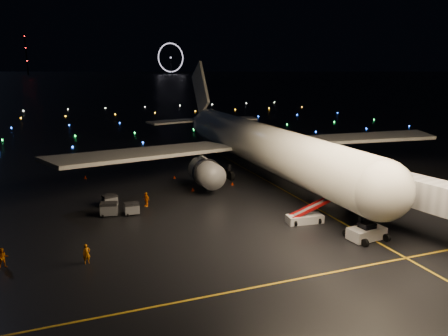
# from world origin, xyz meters

# --- Properties ---
(ground) EXTENTS (2000.00, 2000.00, 0.00)m
(ground) POSITION_xyz_m (0.00, 300.00, 0.00)
(ground) COLOR black
(ground) RESTS_ON ground
(lane_centre) EXTENTS (0.25, 80.00, 0.02)m
(lane_centre) POSITION_xyz_m (12.00, 15.00, 0.01)
(lane_centre) COLOR gold
(lane_centre) RESTS_ON ground
(lane_cross) EXTENTS (60.00, 0.25, 0.02)m
(lane_cross) POSITION_xyz_m (-5.00, -10.00, 0.01)
(lane_cross) COLOR gold
(lane_cross) RESTS_ON ground
(airliner) EXTENTS (67.56, 64.28, 18.86)m
(airliner) POSITION_xyz_m (11.43, 25.80, 9.43)
(airliner) COLOR silver
(airliner) RESTS_ON ground
(pushback_tug) EXTENTS (4.17, 2.46, 1.90)m
(pushback_tug) POSITION_xyz_m (11.35, -4.78, 0.95)
(pushback_tug) COLOR silver
(pushback_tug) RESTS_ON ground
(belt_loader) EXTENTS (6.46, 2.41, 3.06)m
(belt_loader) POSITION_xyz_m (7.80, 2.00, 1.53)
(belt_loader) COLOR silver
(belt_loader) RESTS_ON ground
(crew_a) EXTENTS (0.78, 0.59, 1.94)m
(crew_a) POSITION_xyz_m (-17.18, -0.21, 0.97)
(crew_a) COLOR orange
(crew_a) RESTS_ON ground
(crew_b) EXTENTS (1.05, 0.87, 1.95)m
(crew_b) POSITION_xyz_m (-24.48, 1.60, 0.97)
(crew_b) COLOR orange
(crew_b) RESTS_ON ground
(crew_c) EXTENTS (1.02, 1.19, 1.92)m
(crew_c) POSITION_xyz_m (-8.66, 14.77, 0.96)
(crew_c) COLOR orange
(crew_c) RESTS_ON ground
(safety_cone_0) EXTENTS (0.43, 0.43, 0.45)m
(safety_cone_0) POSITION_xyz_m (5.92, 20.49, 0.23)
(safety_cone_0) COLOR red
(safety_cone_0) RESTS_ON ground
(safety_cone_1) EXTENTS (0.46, 0.46, 0.46)m
(safety_cone_1) POSITION_xyz_m (-1.56, 27.50, 0.23)
(safety_cone_1) COLOR red
(safety_cone_1) RESTS_ON ground
(safety_cone_2) EXTENTS (0.46, 0.46, 0.53)m
(safety_cone_2) POSITION_xyz_m (-0.89, 19.30, 0.26)
(safety_cone_2) COLOR red
(safety_cone_2) RESTS_ON ground
(safety_cone_3) EXTENTS (0.60, 0.60, 0.54)m
(safety_cone_3) POSITION_xyz_m (-15.38, 32.58, 0.27)
(safety_cone_3) COLOR red
(safety_cone_3) RESTS_ON ground
(ferris_wheel) EXTENTS (49.33, 16.80, 52.00)m
(ferris_wheel) POSITION_xyz_m (170.00, 720.00, 26.00)
(ferris_wheel) COLOR black
(ferris_wheel) RESTS_ON ground
(radio_mast) EXTENTS (1.80, 1.80, 64.00)m
(radio_mast) POSITION_xyz_m (-60.00, 740.00, 32.00)
(radio_mast) COLOR black
(radio_mast) RESTS_ON ground
(taxiway_lights) EXTENTS (164.00, 92.00, 0.36)m
(taxiway_lights) POSITION_xyz_m (0.00, 106.00, 0.18)
(taxiway_lights) COLOR black
(taxiway_lights) RESTS_ON ground
(baggage_cart_0) EXTENTS (2.07, 1.69, 1.54)m
(baggage_cart_0) POSITION_xyz_m (-13.18, 16.47, 0.77)
(baggage_cart_0) COLOR slate
(baggage_cart_0) RESTS_ON ground
(baggage_cart_1) EXTENTS (1.79, 1.26, 1.52)m
(baggage_cart_1) POSITION_xyz_m (-10.98, 12.15, 0.76)
(baggage_cart_1) COLOR slate
(baggage_cart_1) RESTS_ON ground
(baggage_cart_2) EXTENTS (2.29, 1.83, 1.72)m
(baggage_cart_2) POSITION_xyz_m (-13.69, 12.65, 0.86)
(baggage_cart_2) COLOR slate
(baggage_cart_2) RESTS_ON ground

